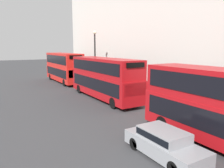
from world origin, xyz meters
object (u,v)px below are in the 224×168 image
object	(u,v)px
bus_second_in_queue	(104,76)
bus_third_in_queue	(64,66)
car_hatchback	(164,143)
pedestrian	(206,112)

from	to	relation	value
bus_second_in_queue	bus_third_in_queue	bearing A→B (deg)	90.00
car_hatchback	pedestrian	size ratio (longest dim) A/B	2.61
bus_second_in_queue	bus_third_in_queue	xyz separation A→B (m)	(0.00, 12.73, 0.11)
bus_second_in_queue	pedestrian	world-z (taller)	bus_second_in_queue
bus_third_in_queue	pedestrian	size ratio (longest dim) A/B	6.31
bus_second_in_queue	pedestrian	size ratio (longest dim) A/B	6.64
bus_third_in_queue	car_hatchback	world-z (taller)	bus_third_in_queue
car_hatchback	bus_second_in_queue	bearing A→B (deg)	74.58
car_hatchback	pedestrian	world-z (taller)	pedestrian
bus_second_in_queue	pedestrian	distance (m)	10.66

